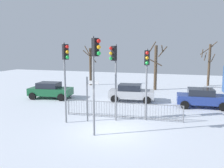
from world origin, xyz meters
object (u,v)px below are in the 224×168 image
at_px(bare_tree_left, 209,63).
at_px(bare_tree_centre, 90,65).
at_px(traffic_light_mid_right, 66,65).
at_px(bare_tree_right, 156,66).
at_px(car_silver_trailing, 131,92).
at_px(traffic_light_rear_right, 95,64).
at_px(car_blue_near, 202,98).
at_px(car_green_far, 50,90).
at_px(traffic_light_foreground_right, 114,65).
at_px(traffic_light_foreground_left, 147,69).
at_px(direction_sign_post, 88,96).

bearing_deg(bare_tree_left, bare_tree_centre, -164.91).
distance_m(traffic_light_mid_right, bare_tree_right, 13.80).
bearing_deg(bare_tree_right, bare_tree_left, 39.53).
bearing_deg(traffic_light_mid_right, car_silver_trailing, -164.41).
xyz_separation_m(traffic_light_rear_right, car_blue_near, (5.71, 8.05, -3.01)).
height_order(traffic_light_mid_right, car_green_far, traffic_light_mid_right).
relative_size(traffic_light_rear_right, traffic_light_foreground_right, 1.08).
bearing_deg(traffic_light_foreground_left, bare_tree_centre, -64.44).
bearing_deg(bare_tree_left, traffic_light_rear_right, -110.05).
bearing_deg(bare_tree_centre, bare_tree_right, -7.28).
relative_size(traffic_light_rear_right, car_silver_trailing, 1.31).
bearing_deg(car_blue_near, direction_sign_post, -144.35).
bearing_deg(car_green_far, bare_tree_left, 33.29).
height_order(car_silver_trailing, bare_tree_centre, bare_tree_centre).
height_order(direction_sign_post, car_silver_trailing, direction_sign_post).
bearing_deg(direction_sign_post, traffic_light_rear_right, -69.18).
relative_size(car_blue_near, car_green_far, 0.99).
bearing_deg(traffic_light_rear_right, direction_sign_post, -122.78).
distance_m(traffic_light_foreground_left, car_green_far, 10.58).
bearing_deg(car_silver_trailing, bare_tree_centre, 126.79).
relative_size(car_blue_near, bare_tree_left, 0.74).
height_order(traffic_light_mid_right, bare_tree_left, bare_tree_left).
bearing_deg(traffic_light_foreground_right, traffic_light_rear_right, 118.04).
height_order(direction_sign_post, bare_tree_left, bare_tree_left).
xyz_separation_m(traffic_light_mid_right, traffic_light_foreground_left, (4.55, 1.89, -0.26)).
distance_m(car_green_far, bare_tree_right, 11.41).
relative_size(traffic_light_rear_right, bare_tree_left, 0.98).
relative_size(traffic_light_foreground_left, car_green_far, 1.14).
bearing_deg(car_blue_near, bare_tree_centre, 144.22).
bearing_deg(bare_tree_left, traffic_light_foreground_right, -112.53).
height_order(traffic_light_foreground_left, car_silver_trailing, traffic_light_foreground_left).
height_order(traffic_light_mid_right, car_silver_trailing, traffic_light_mid_right).
relative_size(traffic_light_rear_right, car_green_far, 1.31).
xyz_separation_m(car_blue_near, car_green_far, (-13.00, -0.51, 0.00)).
relative_size(bare_tree_left, bare_tree_right, 1.01).
xyz_separation_m(traffic_light_rear_right, bare_tree_centre, (-6.65, 15.75, -1.33)).
relative_size(traffic_light_foreground_right, car_silver_trailing, 1.22).
distance_m(direction_sign_post, car_silver_trailing, 6.50).
height_order(direction_sign_post, bare_tree_right, bare_tree_right).
bearing_deg(car_silver_trailing, bare_tree_left, 51.10).
distance_m(traffic_light_mid_right, bare_tree_centre, 14.90).
relative_size(direction_sign_post, car_blue_near, 0.73).
xyz_separation_m(traffic_light_foreground_left, bare_tree_centre, (-8.74, 12.37, -0.88)).
bearing_deg(car_green_far, car_silver_trailing, 1.39).
relative_size(traffic_light_foreground_left, car_blue_near, 1.16).
bearing_deg(traffic_light_foreground_right, bare_tree_right, -63.88).
distance_m(traffic_light_rear_right, traffic_light_mid_right, 2.88).
bearing_deg(car_silver_trailing, car_blue_near, -10.82).
xyz_separation_m(traffic_light_foreground_left, car_green_far, (-9.38, 4.16, -2.56)).
relative_size(traffic_light_foreground_right, traffic_light_foreground_left, 1.06).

